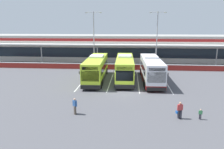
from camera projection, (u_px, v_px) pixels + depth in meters
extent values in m
plane|color=#4C4C51|center=(123.00, 92.00, 28.19)|extent=(200.00, 200.00, 0.00)
cube|color=beige|center=(127.00, 49.00, 53.81)|extent=(70.00, 10.00, 5.50)
cube|color=#19232D|center=(126.00, 53.00, 49.04)|extent=(66.00, 0.08, 2.20)
cube|color=maroon|center=(127.00, 40.00, 48.39)|extent=(68.00, 0.08, 0.60)
cube|color=beige|center=(126.00, 45.00, 47.18)|extent=(67.00, 3.00, 0.24)
cube|color=gray|center=(127.00, 36.00, 53.15)|extent=(70.00, 10.00, 0.50)
cylinder|color=#999999|center=(42.00, 54.00, 47.98)|extent=(0.20, 0.20, 4.20)
cylinder|color=#999999|center=(97.00, 55.00, 46.98)|extent=(0.20, 0.20, 4.20)
cylinder|color=#999999|center=(156.00, 56.00, 45.98)|extent=(0.20, 0.20, 4.20)
cylinder|color=#999999|center=(217.00, 56.00, 44.97)|extent=(0.20, 0.20, 4.20)
cube|color=maroon|center=(126.00, 67.00, 42.17)|extent=(60.00, 0.36, 1.00)
cube|color=#B2B2B2|center=(126.00, 64.00, 42.05)|extent=(60.00, 0.40, 0.10)
cube|color=#B7DB2D|center=(96.00, 68.00, 33.80)|extent=(2.81, 12.05, 3.19)
cube|color=#333333|center=(96.00, 76.00, 34.09)|extent=(2.83, 12.07, 0.56)
cube|color=black|center=(96.00, 66.00, 34.13)|extent=(2.79, 9.65, 0.96)
cube|color=black|center=(90.00, 76.00, 27.98)|extent=(2.31, 0.15, 1.40)
cube|color=black|center=(90.00, 68.00, 27.74)|extent=(2.05, 0.12, 0.40)
cube|color=silver|center=(97.00, 56.00, 34.39)|extent=(2.11, 2.84, 0.28)
cube|color=black|center=(90.00, 88.00, 28.20)|extent=(2.45, 0.21, 0.44)
cube|color=black|center=(102.00, 73.00, 28.15)|extent=(0.08, 0.12, 0.36)
cube|color=black|center=(79.00, 73.00, 28.33)|extent=(0.08, 0.12, 0.36)
cylinder|color=black|center=(106.00, 71.00, 38.51)|extent=(0.34, 1.05, 1.04)
cylinder|color=black|center=(93.00, 71.00, 38.65)|extent=(0.34, 1.05, 1.04)
cylinder|color=black|center=(102.00, 82.00, 30.92)|extent=(0.34, 1.05, 1.04)
cylinder|color=black|center=(85.00, 82.00, 31.06)|extent=(0.34, 1.05, 1.04)
cylinder|color=black|center=(101.00, 85.00, 29.56)|extent=(0.34, 1.05, 1.04)
cylinder|color=black|center=(83.00, 85.00, 29.70)|extent=(0.34, 1.05, 1.04)
cube|color=#B7DB2D|center=(125.00, 68.00, 33.97)|extent=(2.81, 12.05, 3.19)
cube|color=#333333|center=(125.00, 76.00, 34.26)|extent=(2.83, 12.07, 0.56)
cube|color=black|center=(125.00, 66.00, 34.31)|extent=(2.79, 9.65, 0.96)
cube|color=black|center=(125.00, 76.00, 28.15)|extent=(2.31, 0.15, 1.40)
cube|color=black|center=(125.00, 68.00, 27.92)|extent=(2.05, 0.12, 0.40)
cube|color=silver|center=(125.00, 56.00, 34.56)|extent=(2.11, 2.84, 0.28)
cube|color=black|center=(124.00, 87.00, 28.38)|extent=(2.45, 0.21, 0.44)
cube|color=black|center=(136.00, 73.00, 28.33)|extent=(0.08, 0.12, 0.36)
cube|color=black|center=(113.00, 72.00, 28.50)|extent=(0.08, 0.12, 0.36)
cylinder|color=black|center=(131.00, 71.00, 38.69)|extent=(0.34, 1.05, 1.04)
cylinder|color=black|center=(118.00, 71.00, 38.83)|extent=(0.34, 1.05, 1.04)
cylinder|color=black|center=(133.00, 82.00, 31.10)|extent=(0.34, 1.05, 1.04)
cylinder|color=black|center=(116.00, 82.00, 31.24)|extent=(0.34, 1.05, 1.04)
cylinder|color=black|center=(133.00, 85.00, 29.73)|extent=(0.34, 1.05, 1.04)
cylinder|color=black|center=(116.00, 84.00, 29.88)|extent=(0.34, 1.05, 1.04)
cube|color=silver|center=(151.00, 69.00, 33.13)|extent=(2.81, 12.05, 3.19)
cube|color=#AD1E1E|center=(151.00, 77.00, 33.42)|extent=(2.83, 12.07, 0.56)
cube|color=black|center=(151.00, 67.00, 33.46)|extent=(2.79, 9.65, 0.96)
cube|color=black|center=(157.00, 77.00, 27.30)|extent=(2.31, 0.15, 1.40)
cube|color=black|center=(157.00, 70.00, 27.07)|extent=(2.05, 0.12, 0.40)
cube|color=silver|center=(151.00, 57.00, 33.71)|extent=(2.11, 2.84, 0.28)
cube|color=black|center=(156.00, 89.00, 27.53)|extent=(2.45, 0.21, 0.44)
cube|color=black|center=(168.00, 74.00, 27.48)|extent=(0.08, 0.12, 0.36)
cube|color=black|center=(145.00, 74.00, 27.65)|extent=(0.08, 0.12, 0.36)
cylinder|color=black|center=(155.00, 72.00, 37.84)|extent=(0.34, 1.05, 1.04)
cylinder|color=black|center=(141.00, 72.00, 37.98)|extent=(0.34, 1.05, 1.04)
cylinder|color=black|center=(162.00, 84.00, 30.25)|extent=(0.34, 1.05, 1.04)
cylinder|color=black|center=(145.00, 83.00, 30.39)|extent=(0.34, 1.05, 1.04)
cylinder|color=black|center=(164.00, 86.00, 28.89)|extent=(0.34, 1.05, 1.04)
cylinder|color=black|center=(146.00, 86.00, 29.03)|extent=(0.34, 1.05, 1.04)
cube|color=silver|center=(85.00, 80.00, 34.53)|extent=(0.14, 13.00, 0.01)
cube|color=silver|center=(111.00, 80.00, 34.19)|extent=(0.14, 13.00, 0.01)
cube|color=silver|center=(138.00, 81.00, 33.85)|extent=(0.14, 13.00, 0.01)
cube|color=silver|center=(165.00, 81.00, 33.51)|extent=(0.14, 13.00, 0.01)
cube|color=#33333D|center=(178.00, 114.00, 20.16)|extent=(0.18, 0.21, 0.84)
cube|color=#33333D|center=(181.00, 114.00, 20.07)|extent=(0.18, 0.21, 0.84)
cube|color=#B23838|center=(180.00, 107.00, 19.96)|extent=(0.38, 0.30, 0.56)
cube|color=#B23838|center=(178.00, 108.00, 19.93)|extent=(0.11, 0.12, 0.54)
cube|color=#B23838|center=(182.00, 107.00, 20.00)|extent=(0.11, 0.12, 0.54)
sphere|color=tan|center=(180.00, 103.00, 19.88)|extent=(0.22, 0.22, 0.22)
cube|color=#194C9E|center=(177.00, 112.00, 20.04)|extent=(0.18, 0.30, 0.22)
cylinder|color=#194C9E|center=(177.00, 110.00, 20.00)|extent=(0.02, 0.02, 0.16)
cube|color=#4C4238|center=(75.00, 110.00, 21.23)|extent=(0.22, 0.23, 0.84)
cube|color=#4C4238|center=(75.00, 110.00, 21.05)|extent=(0.22, 0.23, 0.84)
cube|color=#2D5693|center=(75.00, 103.00, 20.98)|extent=(0.40, 0.37, 0.56)
cube|color=#2D5693|center=(73.00, 103.00, 21.12)|extent=(0.13, 0.13, 0.54)
cube|color=#2D5693|center=(76.00, 104.00, 20.86)|extent=(0.13, 0.13, 0.54)
sphere|color=tan|center=(75.00, 99.00, 20.90)|extent=(0.22, 0.22, 0.22)
cube|color=#33333D|center=(200.00, 117.00, 20.01)|extent=(0.11, 0.13, 0.52)
cube|color=#33333D|center=(201.00, 117.00, 19.91)|extent=(0.11, 0.13, 0.52)
cube|color=#387F4C|center=(201.00, 112.00, 19.86)|extent=(0.23, 0.18, 0.35)
cube|color=#387F4C|center=(199.00, 112.00, 19.91)|extent=(0.07, 0.07, 0.33)
cube|color=#387F4C|center=(202.00, 113.00, 19.83)|extent=(0.07, 0.07, 0.33)
sphere|color=tan|center=(201.00, 110.00, 19.81)|extent=(0.14, 0.14, 0.14)
cylinder|color=#9E9EA3|center=(94.00, 40.00, 43.14)|extent=(0.20, 0.20, 11.00)
cylinder|color=#9E9EA3|center=(93.00, 12.00, 41.95)|extent=(2.80, 0.10, 0.10)
cube|color=silver|center=(86.00, 13.00, 42.09)|extent=(0.44, 0.28, 0.20)
cube|color=silver|center=(101.00, 13.00, 41.86)|extent=(0.44, 0.28, 0.20)
cylinder|color=#9E9EA3|center=(157.00, 40.00, 42.77)|extent=(0.20, 0.20, 11.00)
cylinder|color=#9E9EA3|center=(158.00, 12.00, 41.58)|extent=(2.80, 0.10, 0.10)
cube|color=silver|center=(151.00, 13.00, 41.71)|extent=(0.44, 0.28, 0.20)
cube|color=silver|center=(165.00, 12.00, 41.49)|extent=(0.44, 0.28, 0.20)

